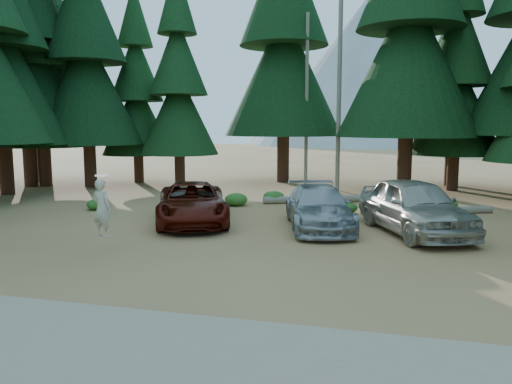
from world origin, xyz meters
TOP-DOWN VIEW (x-y plane):
  - ground at (0.00, 0.00)m, footprint 160.00×160.00m
  - gravel_strip at (0.00, -6.50)m, footprint 26.00×3.50m
  - forest_belt_north at (0.00, 15.00)m, footprint 36.00×7.00m
  - snag_front at (0.80, 14.50)m, footprint 0.24×0.24m
  - snag_back at (-1.20, 16.00)m, footprint 0.20×0.20m
  - mountain_peak at (-2.59, 88.23)m, footprint 48.00×50.00m
  - red_pickup at (-3.57, 3.77)m, footprint 4.37×5.94m
  - silver_minivan_center at (1.09, 4.02)m, footprint 3.34×5.49m
  - silver_minivan_right at (4.31, 3.92)m, footprint 4.21×5.90m
  - frisbee_player at (-4.50, -0.83)m, footprint 0.68×0.51m
  - log_left at (0.16, 9.69)m, footprint 4.59×2.09m
  - log_mid at (-0.30, 8.78)m, footprint 3.02×2.29m
  - log_right at (5.50, 8.06)m, footprint 4.43×1.84m
  - shrub_far_left at (-6.08, 8.98)m, footprint 1.11×1.11m
  - shrub_left at (-3.15, 8.04)m, footprint 1.04×1.04m
  - shrub_center_left at (0.37, 6.50)m, footprint 1.09×1.09m
  - shrub_center_right at (-1.69, 9.36)m, footprint 1.00×1.00m
  - shrub_right at (1.86, 7.23)m, footprint 0.85×0.85m
  - shrub_far_right at (5.88, 8.84)m, footprint 0.99×0.99m
  - shrub_edge_west at (-8.67, 5.50)m, footprint 0.83×0.83m

SIDE VIEW (x-z plane):
  - ground at x=0.00m, z-range 0.00..0.00m
  - forest_belt_north at x=0.00m, z-range -11.00..11.00m
  - gravel_strip at x=0.00m, z-range 0.00..0.01m
  - log_mid at x=-0.30m, z-range 0.00..0.29m
  - log_right at x=5.50m, z-range 0.00..0.29m
  - log_left at x=0.16m, z-range 0.00..0.34m
  - shrub_edge_west at x=-8.67m, z-range 0.00..0.46m
  - shrub_right at x=1.86m, z-range 0.00..0.46m
  - shrub_far_right at x=5.88m, z-range 0.00..0.55m
  - shrub_center_right at x=-1.69m, z-range 0.00..0.55m
  - shrub_left at x=-3.15m, z-range 0.00..0.57m
  - shrub_center_left at x=0.37m, z-range 0.00..0.60m
  - shrub_far_left at x=-6.08m, z-range 0.00..0.61m
  - silver_minivan_center at x=1.09m, z-range 0.00..1.49m
  - red_pickup at x=-3.57m, z-range 0.00..1.50m
  - silver_minivan_right at x=4.31m, z-range 0.00..1.86m
  - frisbee_player at x=-4.50m, z-range 0.37..2.17m
  - snag_back at x=-1.20m, z-range 0.00..10.00m
  - snag_front at x=0.80m, z-range 0.00..12.00m
  - mountain_peak at x=-2.59m, z-range -1.29..26.71m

